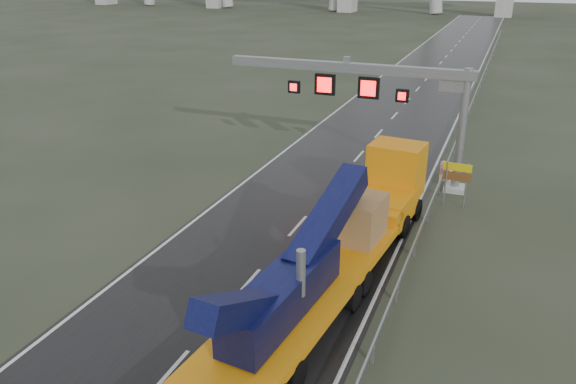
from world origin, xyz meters
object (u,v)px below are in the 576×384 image
at_px(exit_sign_pair, 457,176).
at_px(striped_barrier, 446,171).
at_px(sign_gantry, 381,90).
at_px(heavy_haul_truck, 343,238).

relative_size(exit_sign_pair, striped_barrier, 2.26).
distance_m(sign_gantry, exit_sign_pair, 6.74).
xyz_separation_m(sign_gantry, exit_sign_pair, (5.00, -2.45, -3.81)).
xyz_separation_m(heavy_haul_truck, exit_sign_pair, (3.62, 9.43, -0.04)).
bearing_deg(heavy_haul_truck, striped_barrier, 84.43).
distance_m(exit_sign_pair, striped_barrier, 4.33).
relative_size(heavy_haul_truck, striped_barrier, 17.88).
bearing_deg(heavy_haul_truck, sign_gantry, 102.35).
height_order(sign_gantry, striped_barrier, sign_gantry).
distance_m(heavy_haul_truck, exit_sign_pair, 10.10).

